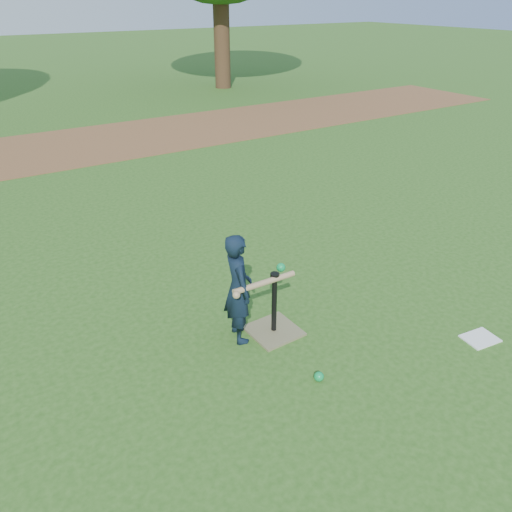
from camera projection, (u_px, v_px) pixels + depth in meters
ground at (248, 358)px, 4.23m from camera, size 80.00×80.00×0.00m
dirt_strip at (47, 150)px, 9.81m from camera, size 24.00×3.00×0.01m
child at (238, 288)px, 4.26m from camera, size 0.32×0.41×1.01m
wiffle_ball_ground at (319, 376)px, 3.97m from camera, size 0.08×0.08×0.08m
clipboard at (480, 338)px, 4.46m from camera, size 0.33×0.27×0.01m
batting_tee at (274, 322)px, 4.51m from camera, size 0.44×0.44×0.61m
swing_action at (265, 281)px, 4.23m from camera, size 0.63×0.20×0.11m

